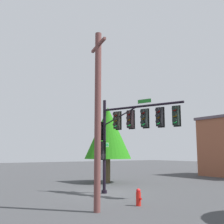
# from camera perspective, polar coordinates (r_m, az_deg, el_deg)

# --- Properties ---
(ground_plane) EXTENTS (120.00, 120.00, 0.00)m
(ground_plane) POSITION_cam_1_polar(r_m,az_deg,el_deg) (18.33, -1.64, -16.56)
(ground_plane) COLOR #3B3C3F
(signal_pole_assembly) EXTENTS (5.80, 2.79, 6.08)m
(signal_pole_assembly) POSITION_cam_1_polar(r_m,az_deg,el_deg) (17.18, 3.17, -3.26)
(signal_pole_assembly) COLOR black
(signal_pole_assembly) RESTS_ON ground_plane
(utility_pole) EXTENTS (1.78, 0.51, 8.25)m
(utility_pole) POSITION_cam_1_polar(r_m,az_deg,el_deg) (12.57, -2.99, -0.83)
(utility_pole) COLOR brown
(utility_pole) RESTS_ON ground_plane
(fire_hydrant) EXTENTS (0.33, 0.24, 0.83)m
(fire_hydrant) POSITION_cam_1_polar(r_m,az_deg,el_deg) (14.16, 5.53, -17.24)
(fire_hydrant) COLOR red
(fire_hydrant) RESTS_ON ground_plane
(tree_near) EXTENTS (4.14, 4.14, 6.66)m
(tree_near) POSITION_cam_1_polar(r_m,az_deg,el_deg) (24.59, -0.86, -4.36)
(tree_near) COLOR brown
(tree_near) RESTS_ON ground_plane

